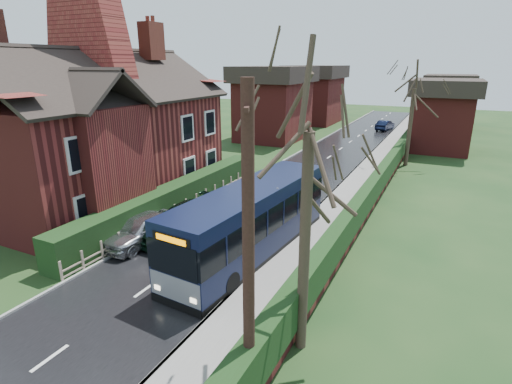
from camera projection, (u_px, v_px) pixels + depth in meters
The scene contains 18 objects.
ground at pixel (179, 266), 16.37m from camera, with size 140.00×140.00×0.00m, color #2E461E.
road at pixel (275, 196), 24.91m from camera, with size 6.00×100.00×0.02m, color black.
pavement at pixel (342, 205), 23.12m from camera, with size 2.50×100.00×0.14m, color slate.
kerb_right at pixel (322, 202), 23.62m from camera, with size 0.12×100.00×0.14m, color gray.
kerb_left at pixel (233, 189), 26.17m from camera, with size 0.12×100.00×0.10m, color gray.
front_hedge at pixel (175, 199), 22.02m from camera, with size 1.20×16.00×1.60m, color black.
picket_fence at pixel (186, 207), 21.82m from camera, with size 0.10×16.00×0.90m, color gray, non-canonical shape.
right_wall_hedge at pixel (371, 193), 22.19m from camera, with size 0.60×50.00×1.80m.
brick_house at pixel (99, 128), 22.74m from camera, with size 9.30×14.60×10.30m.
bus at pixel (252, 222), 17.00m from camera, with size 3.10×10.07×3.01m.
car_silver at pixel (142, 229), 18.25m from camera, with size 1.63×4.05×1.38m, color #B6B7BB.
car_green at pixel (184, 221), 19.10m from camera, with size 2.07×5.09×1.48m, color black.
car_distant at pixel (385, 125), 49.09m from camera, with size 1.30×3.72×1.22m, color black.
bus_stop_sign at pixel (277, 211), 16.75m from camera, with size 0.09×0.45×3.03m.
telegraph_pole at pixel (249, 263), 8.47m from camera, with size 0.48×0.94×7.70m.
tree_right_near at pixel (310, 114), 9.67m from camera, with size 4.19×4.19×9.05m.
tree_right_far at pixel (415, 83), 30.47m from camera, with size 4.49×4.49×8.67m.
tree_house_side at pixel (144, 80), 28.57m from camera, with size 3.98×3.98×9.06m.
Camera 1 is at (9.27, -11.76, 7.94)m, focal length 28.00 mm.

